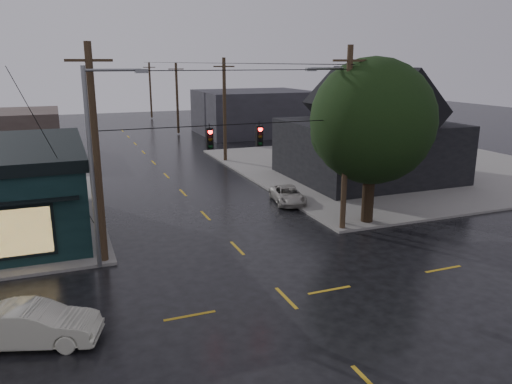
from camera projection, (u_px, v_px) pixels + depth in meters
name	position (u px, v px, depth m)	size (l,w,h in m)	color
ground_plane	(286.00, 298.00, 20.23)	(160.00, 160.00, 0.00)	black
sidewalk_ne	(394.00, 166.00, 45.28)	(28.00, 28.00, 0.15)	gray
ne_building	(369.00, 124.00, 39.70)	(12.60, 11.60, 8.75)	black
corner_tree	(372.00, 121.00, 28.02)	(7.11, 7.11, 9.46)	black
utility_pole_nw	(105.00, 263.00, 23.79)	(2.00, 0.32, 10.15)	black
utility_pole_ne	(342.00, 230.00, 28.38)	(2.00, 0.32, 10.15)	black
utility_pole_far_a	(225.00, 162.00, 47.74)	(2.00, 0.32, 9.65)	black
utility_pole_far_b	(179.00, 134.00, 65.75)	(2.00, 0.32, 9.15)	black
utility_pole_far_c	(152.00, 118.00, 83.77)	(2.00, 0.32, 9.15)	black
span_signal_assembly	(235.00, 137.00, 24.67)	(13.00, 0.48, 1.23)	black
streetlight_nw	(100.00, 269.00, 23.06)	(5.40, 0.30, 9.15)	slate
streetlight_ne	(343.00, 225.00, 29.19)	(5.40, 0.30, 9.15)	slate
bg_building_east	(254.00, 112.00, 65.69)	(14.00, 12.00, 5.60)	#26252B
sedan_cream	(33.00, 325.00, 16.78)	(1.51, 4.34, 1.43)	#B7B8A1
suv_silver	(288.00, 195.00, 33.72)	(1.84, 4.00, 1.11)	#A6A199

